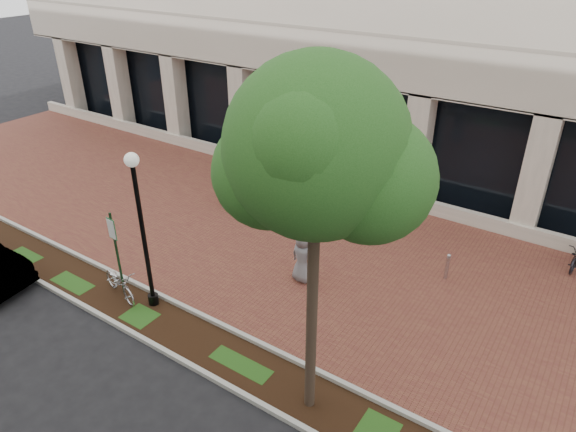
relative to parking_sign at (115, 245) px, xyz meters
The scene contains 13 objects.
ground 5.82m from the parking_sign, 62.74° to the left, with size 120.00×120.00×0.00m, color black.
brick_plaza 5.82m from the parking_sign, 62.74° to the left, with size 40.00×9.00×0.01m, color brown.
planting_strip 3.05m from the parking_sign, ahead, with size 40.00×1.50×0.01m, color black.
curb_plaza_side 3.04m from the parking_sign, 10.27° to the left, with size 40.00×0.12×0.12m, color #AEAEA4.
curb_street_side 3.18m from the parking_sign, 22.06° to the right, with size 40.00×0.12×0.12m, color #AEAEA4.
parking_sign is the anchor object (origin of this frame).
lamppost 1.35m from the parking_sign, ahead, with size 0.36×0.36×4.44m.
street_tree 7.62m from the parking_sign, ahead, with size 3.72×3.10×7.44m.
locked_bicycle 1.20m from the parking_sign, 87.42° to the right, with size 0.59×1.68×0.88m, color #B0B0B4.
pedestrian_left 5.86m from the parking_sign, 99.81° to the left, with size 0.65×0.42×1.77m, color slate.
pedestrian_mid 7.94m from the parking_sign, 69.13° to the left, with size 0.82×0.64×1.70m, color #97A9E2.
pedestrian_right 5.17m from the parking_sign, 41.52° to the left, with size 0.78×0.51×1.59m, color slate.
bollard 9.39m from the parking_sign, 38.42° to the left, with size 0.12×0.12×0.86m.
Camera 1 is at (7.80, -12.09, 8.88)m, focal length 32.00 mm.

